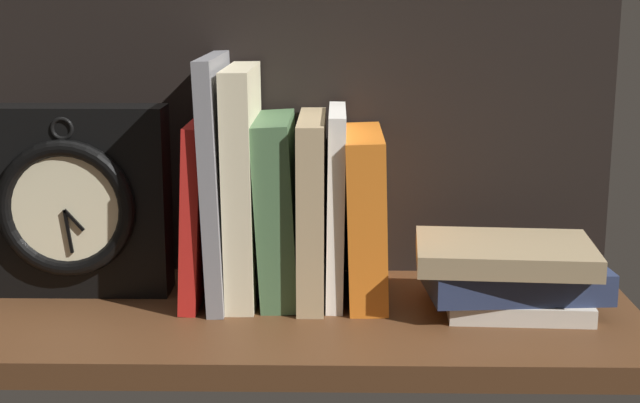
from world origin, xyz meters
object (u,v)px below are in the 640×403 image
Objects in this scene: book_gray_chess at (218,177)px; book_orange_pandolfini at (365,215)px; book_tan_shortstories at (312,207)px; book_red_requiem at (200,207)px; framed_clock at (72,202)px; book_stack_side at (511,273)px; book_green_romantic at (278,207)px; book_white_catcher at (336,203)px; book_cream_twain at (243,183)px.

book_orange_pandolfini is (15.42, 0.00, -3.93)cm from book_gray_chess.
book_tan_shortstories is (9.80, 0.00, -3.13)cm from book_gray_chess.
book_tan_shortstories is (11.84, 0.00, 0.10)cm from book_red_requiem.
framed_clock reaches higher than book_stack_side.
book_red_requiem is 17.48cm from book_orange_pandolfini.
book_green_romantic is 9.21cm from book_orange_pandolfini.
book_red_requiem is 14.37cm from book_white_catcher.
book_cream_twain is at bearing -180.00° from book_tan_shortstories.
book_green_romantic is 0.96× the size of book_white_catcher.
book_cream_twain is 29.09cm from book_stack_side.
book_cream_twain is at bearing 180.00° from book_orange_pandolfini.
book_stack_side is at bearing -8.63° from book_gray_chess.
book_red_requiem is 8.29cm from book_green_romantic.
book_red_requiem is 0.96× the size of book_stack_side.
book_green_romantic is at bearing 180.00° from book_white_catcher.
book_white_catcher is at bearing 0.56° from framed_clock.
book_red_requiem reaches higher than book_stack_side.
book_green_romantic reaches higher than book_orange_pandolfini.
book_gray_chess is at bearing 180.00° from book_green_romantic.
framed_clock is at bearing -179.28° from book_green_romantic.
book_white_catcher is at bearing 0.00° from book_cream_twain.
book_green_romantic is 3.56cm from book_tan_shortstories.
framed_clock is at bearing -179.14° from book_cream_twain.
book_red_requiem is 3.83cm from book_gray_chess.
book_cream_twain is 18.22cm from framed_clock.
book_white_catcher is 1.01× the size of book_stack_side.
book_green_romantic is 21.75cm from framed_clock.
book_tan_shortstories is (7.20, 0.00, -2.56)cm from book_cream_twain.
book_red_requiem is 5.36cm from book_cream_twain.
book_stack_side is at bearing -5.38° from framed_clock.
book_tan_shortstories reaches higher than book_stack_side.
book_gray_chess is 1.05× the size of book_cream_twain.
book_stack_side is (45.59, -4.29, -6.28)cm from framed_clock.
book_cream_twain is 1.22× the size of book_white_catcher.
framed_clock is (-21.74, -0.27, 0.55)cm from book_green_romantic.
book_cream_twain is 13.25cm from book_orange_pandolfini.
book_green_romantic is at bearing 169.16° from book_stack_side.
book_stack_side is (27.49, -4.57, -8.34)cm from book_cream_twain.
book_cream_twain is (2.60, 0.00, -0.57)cm from book_gray_chess.
book_orange_pandolfini is at bearing -0.00° from book_tan_shortstories.
book_orange_pandolfini is 16.15cm from book_stack_side.
book_red_requiem is at bearing 180.00° from book_cream_twain.
book_gray_chess reaches higher than book_white_catcher.
book_cream_twain is (4.65, 0.00, 2.67)cm from book_red_requiem.
book_white_catcher reaches higher than book_red_requiem.
book_orange_pandolfini is at bearing 0.00° from book_white_catcher.
book_tan_shortstories is at bearing 180.00° from book_orange_pandolfini.
book_white_catcher is (9.72, 0.00, -2.18)cm from book_cream_twain.
book_orange_pandolfini is at bearing 0.00° from book_cream_twain.
book_gray_chess is at bearing 1.01° from framed_clock.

